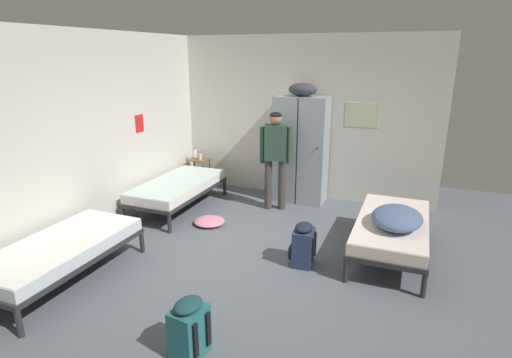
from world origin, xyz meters
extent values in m
plane|color=#565B66|center=(0.00, 0.00, 0.00)|extent=(7.97, 7.97, 0.00)
cube|color=beige|center=(0.00, 2.52, 1.43)|extent=(4.70, 0.06, 2.86)
cube|color=beige|center=(-2.32, 0.00, 1.43)|extent=(0.06, 4.98, 2.86)
cube|color=beige|center=(1.02, 2.49, 1.55)|extent=(0.55, 0.01, 0.40)
cube|color=red|center=(-2.29, 0.87, 1.45)|extent=(0.01, 0.20, 0.28)
cube|color=#8C99A3|center=(-0.17, 2.21, 0.93)|extent=(0.44, 0.52, 1.85)
cylinder|color=black|center=(-0.05, 1.93, 1.05)|extent=(0.02, 0.03, 0.02)
cube|color=#8C99A3|center=(0.29, 2.21, 0.93)|extent=(0.44, 0.52, 1.85)
cylinder|color=black|center=(0.41, 1.93, 1.05)|extent=(0.02, 0.03, 0.02)
ellipsoid|color=#333842|center=(0.06, 2.21, 1.96)|extent=(0.48, 0.36, 0.22)
cylinder|color=brown|center=(-2.17, 2.06, 0.28)|extent=(0.03, 0.03, 0.55)
cylinder|color=brown|center=(-1.82, 2.06, 0.28)|extent=(0.03, 0.03, 0.55)
cylinder|color=brown|center=(-2.17, 2.33, 0.28)|extent=(0.03, 0.03, 0.55)
cylinder|color=brown|center=(-1.82, 2.33, 0.28)|extent=(0.03, 0.03, 0.55)
cube|color=brown|center=(-1.99, 2.20, 0.19)|extent=(0.38, 0.30, 0.02)
cube|color=brown|center=(-1.99, 2.20, 0.56)|extent=(0.38, 0.30, 0.02)
cylinder|color=#28282D|center=(-2.16, 0.13, 0.14)|extent=(0.06, 0.06, 0.28)
cylinder|color=#28282D|center=(-1.32, 0.13, 0.14)|extent=(0.06, 0.06, 0.28)
cylinder|color=#28282D|center=(-2.16, 1.97, 0.14)|extent=(0.06, 0.06, 0.28)
cylinder|color=#28282D|center=(-1.32, 1.97, 0.14)|extent=(0.06, 0.06, 0.28)
cube|color=#28282D|center=(-1.74, 1.05, 0.31)|extent=(0.90, 1.90, 0.06)
cube|color=silver|center=(-1.74, 1.05, 0.41)|extent=(0.87, 1.84, 0.14)
cube|color=silver|center=(-1.74, 1.05, 0.49)|extent=(0.86, 1.82, 0.01)
cylinder|color=#28282D|center=(-1.32, -2.36, 0.14)|extent=(0.06, 0.06, 0.28)
cylinder|color=#28282D|center=(-2.16, -0.52, 0.14)|extent=(0.06, 0.06, 0.28)
cylinder|color=#28282D|center=(-1.32, -0.52, 0.14)|extent=(0.06, 0.06, 0.28)
cube|color=#28282D|center=(-1.74, -1.44, 0.31)|extent=(0.90, 1.90, 0.06)
cube|color=silver|center=(-1.74, -1.44, 0.41)|extent=(0.87, 1.84, 0.14)
cube|color=white|center=(-1.74, -1.44, 0.49)|extent=(0.86, 1.82, 0.01)
cylinder|color=#28282D|center=(2.16, 1.57, 0.14)|extent=(0.06, 0.06, 0.28)
cylinder|color=#28282D|center=(1.32, 1.57, 0.14)|extent=(0.06, 0.06, 0.28)
cylinder|color=#28282D|center=(2.16, -0.27, 0.14)|extent=(0.06, 0.06, 0.28)
cylinder|color=#28282D|center=(1.32, -0.27, 0.14)|extent=(0.06, 0.06, 0.28)
cube|color=#28282D|center=(1.74, 0.65, 0.31)|extent=(0.90, 1.90, 0.06)
cube|color=beige|center=(1.74, 0.65, 0.41)|extent=(0.87, 1.84, 0.14)
cube|color=silver|center=(1.74, 0.65, 0.49)|extent=(0.86, 1.82, 0.01)
ellipsoid|color=slate|center=(1.80, 0.45, 0.60)|extent=(0.61, 0.82, 0.22)
cylinder|color=#3D3833|center=(-0.11, 1.68, 0.43)|extent=(0.13, 0.13, 0.85)
cylinder|color=#3D3833|center=(-0.33, 1.61, 0.43)|extent=(0.13, 0.13, 0.85)
cube|color=#284233|center=(-0.22, 1.65, 1.15)|extent=(0.40, 0.30, 0.58)
cylinder|color=#284233|center=(0.00, 1.70, 1.10)|extent=(0.08, 0.08, 0.60)
cylinder|color=#284233|center=(-0.43, 1.59, 1.10)|extent=(0.08, 0.08, 0.60)
sphere|color=#936B4C|center=(-0.22, 1.65, 1.54)|extent=(0.21, 0.21, 0.21)
ellipsoid|color=black|center=(-0.22, 1.65, 1.59)|extent=(0.20, 0.20, 0.11)
cylinder|color=white|center=(-2.07, 2.22, 0.66)|extent=(0.06, 0.06, 0.19)
cylinder|color=#2666B2|center=(-2.07, 2.22, 0.77)|extent=(0.03, 0.03, 0.03)
cylinder|color=beige|center=(-1.92, 2.16, 0.64)|extent=(0.05, 0.05, 0.14)
cylinder|color=black|center=(-1.92, 2.16, 0.72)|extent=(0.03, 0.03, 0.03)
cube|color=#23666B|center=(0.27, -1.98, 0.23)|extent=(0.28, 0.35, 0.46)
ellipsoid|color=#193D42|center=(0.12, -1.95, 0.15)|extent=(0.11, 0.25, 0.20)
ellipsoid|color=#193D42|center=(0.27, -1.98, 0.50)|extent=(0.25, 0.32, 0.10)
cube|color=black|center=(0.42, -1.91, 0.25)|extent=(0.03, 0.05, 0.32)
cube|color=black|center=(0.39, -2.08, 0.25)|extent=(0.03, 0.05, 0.32)
cube|color=navy|center=(0.75, -0.04, 0.23)|extent=(0.27, 0.34, 0.46)
ellipsoid|color=black|center=(0.60, -0.06, 0.15)|extent=(0.10, 0.25, 0.20)
ellipsoid|color=black|center=(0.75, -0.04, 0.50)|extent=(0.24, 0.31, 0.10)
cube|color=black|center=(0.88, 0.06, 0.25)|extent=(0.03, 0.05, 0.32)
cube|color=black|center=(0.89, -0.12, 0.25)|extent=(0.03, 0.05, 0.32)
ellipsoid|color=pink|center=(-0.93, 0.63, 0.05)|extent=(0.48, 0.47, 0.09)
camera|label=1|loc=(1.92, -4.54, 2.54)|focal=28.67mm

